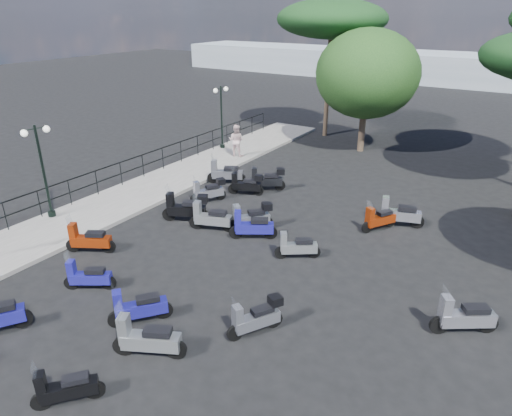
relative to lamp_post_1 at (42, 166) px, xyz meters
The scene contains 27 objects.
ground 7.84m from the lamp_post_1, ahead, with size 120.00×120.00×0.00m, color black.
sidewalk 4.12m from the lamp_post_1, 73.28° to the left, with size 3.00×30.00×0.15m, color #646160.
railing 3.45m from the lamp_post_1, 95.16° to the left, with size 0.04×26.04×1.10m.
lamp_post_1 is the anchor object (origin of this frame).
lamp_post_2 11.23m from the lamp_post_1, 90.07° to the left, with size 0.38×1.03×3.52m.
pedestrian_far 10.55m from the lamp_post_1, 81.34° to the left, with size 0.84×0.65×1.73m, color beige.
scooter_2 3.91m from the lamp_post_1, 15.41° to the right, with size 1.52×0.97×1.34m.
scooter_3 5.55m from the lamp_post_1, 30.74° to the left, with size 1.72×1.05×1.48m.
scooter_4 6.46m from the lamp_post_1, 49.22° to the left, with size 0.99×1.43×1.27m.
scooter_5 7.85m from the lamp_post_1, 63.88° to the left, with size 1.67×1.00×1.45m.
scooter_7 8.24m from the lamp_post_1, 19.81° to the right, with size 1.14×1.38×1.35m.
scooter_8 5.99m from the lamp_post_1, 25.00° to the right, with size 1.34×0.92×1.22m.
scooter_9 6.61m from the lamp_post_1, 24.27° to the left, with size 1.69×0.85×1.41m.
scooter_10 9.18m from the lamp_post_1, 52.72° to the left, with size 1.53×1.10×1.38m.
scooter_11 8.17m from the lamp_post_1, 51.48° to the left, with size 1.52×0.81×1.27m.
scooter_12 10.09m from the lamp_post_1, 33.49° to the right, with size 1.02×1.19×1.18m.
scooter_13 9.53m from the lamp_post_1, 22.10° to the right, with size 1.66×0.99×1.43m.
scooter_14 8.04m from the lamp_post_1, 25.93° to the left, with size 1.27×1.37×1.36m.
scooter_15 8.19m from the lamp_post_1, 20.94° to the left, with size 1.53×1.04×1.38m.
scooter_16 12.70m from the lamp_post_1, 28.45° to the left, with size 0.92×1.40×1.25m.
scooter_19 10.64m from the lamp_post_1, ahead, with size 0.94×1.42×1.25m.
scooter_20 9.96m from the lamp_post_1, 14.72° to the left, with size 1.31×0.97×1.22m.
scooter_21 13.48m from the lamp_post_1, 30.11° to the left, with size 1.78×0.83×1.46m.
scooter_25 14.97m from the lamp_post_1, ahead, with size 1.52×1.10×1.40m.
broadleaf_tree 16.98m from the lamp_post_1, 66.25° to the left, with size 5.63×5.63×6.71m.
pine_2 18.46m from the lamp_post_1, 78.31° to the left, with size 6.52×6.52×8.15m.
distant_hills 46.00m from the lamp_post_1, 80.60° to the left, with size 70.00×8.00×3.00m, color gray.
Camera 1 is at (7.93, -9.72, 7.66)m, focal length 32.00 mm.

